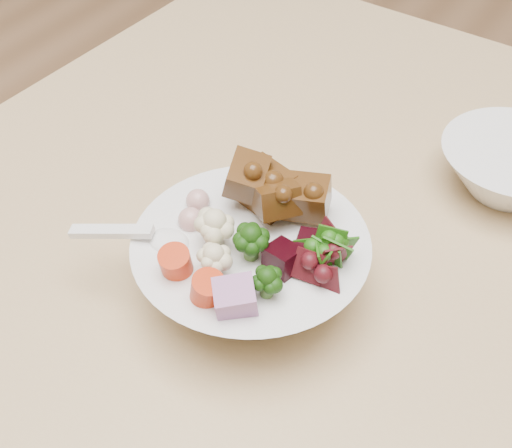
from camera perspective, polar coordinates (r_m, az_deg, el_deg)
name	(u,v)px	position (r m, az deg, el deg)	size (l,w,h in m)	color
food_bowl	(253,262)	(0.59, -0.21, -3.07)	(0.19, 0.19, 0.11)	white
soup_spoon	(154,240)	(0.58, -8.16, -1.25)	(0.10, 0.06, 0.02)	white
side_bowl	(511,169)	(0.74, 19.71, 4.17)	(0.14, 0.14, 0.05)	white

